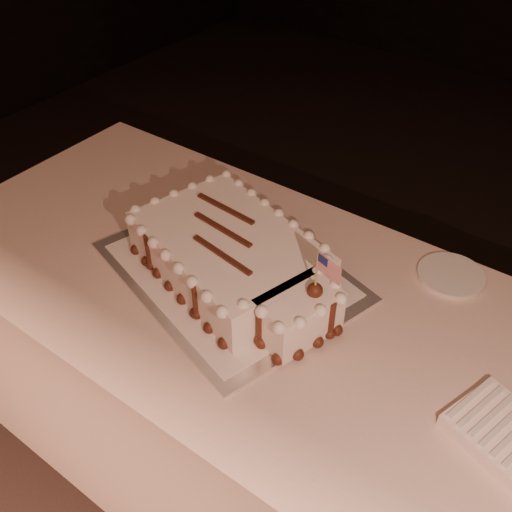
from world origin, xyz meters
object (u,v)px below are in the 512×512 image
Objects in this scene: cake_board at (229,271)px; napkin_stack at (511,439)px; sheet_cake at (236,259)px; side_plate at (451,275)px; banquet_table at (361,451)px.

cake_board is 0.70m from napkin_stack.
cake_board is 0.07m from sheet_cake.
napkin_stack is at bearing 11.20° from cake_board.
cake_board is 0.53m from side_plate.
sheet_cake is at bearing -143.17° from side_plate.
sheet_cake is (-0.39, 0.00, 0.44)m from banquet_table.
cake_board is at bearing 178.25° from banquet_table.
sheet_cake is at bearing 175.10° from napkin_stack.
banquet_table is 0.56m from cake_board.
side_plate reaches higher than cake_board.
cake_board is 1.01× the size of sheet_cake.
side_plate is at bearing 124.88° from napkin_stack.
banquet_table is 4.08× the size of cake_board.
napkin_stack is at bearing -55.12° from side_plate.
banquet_table is 0.58m from sheet_cake.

